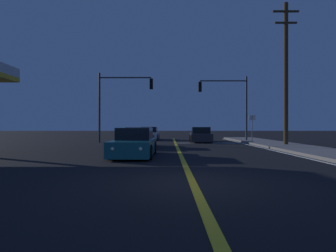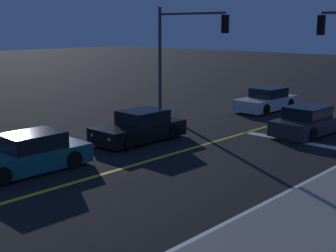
% 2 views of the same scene
% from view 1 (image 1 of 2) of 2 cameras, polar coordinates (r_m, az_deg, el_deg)
% --- Properties ---
extents(ground_plane, '(160.00, 160.00, 0.00)m').
position_cam_1_polar(ground_plane, '(7.35, 5.18, -11.15)').
color(ground_plane, black).
extents(sidewalk_right, '(3.20, 32.69, 0.15)m').
position_cam_1_polar(sidewalk_right, '(18.17, 26.38, -4.26)').
color(sidewalk_right, gray).
rests_on(sidewalk_right, ground).
extents(lane_line_center, '(0.20, 30.88, 0.01)m').
position_cam_1_polar(lane_line_center, '(16.34, 2.45, -4.98)').
color(lane_line_center, gold).
rests_on(lane_line_center, ground).
extents(lane_line_edge_right, '(0.16, 30.88, 0.01)m').
position_cam_1_polar(lane_line_edge_right, '(17.44, 20.90, -4.67)').
color(lane_line_edge_right, white).
rests_on(lane_line_edge_right, ground).
extents(stop_bar, '(5.76, 0.50, 0.01)m').
position_cam_1_polar(stop_bar, '(24.15, 8.61, -3.38)').
color(stop_bar, white).
rests_on(stop_bar, ground).
extents(car_following_oncoming_charcoal, '(2.05, 4.42, 1.34)m').
position_cam_1_polar(car_following_oncoming_charcoal, '(25.77, 6.76, -1.89)').
color(car_following_oncoming_charcoal, '#2D2D33').
rests_on(car_following_oncoming_charcoal, ground).
extents(car_distant_tail_teal, '(1.97, 4.46, 1.34)m').
position_cam_1_polar(car_distant_tail_teal, '(13.63, -6.44, -3.54)').
color(car_distant_tail_teal, '#195960').
rests_on(car_distant_tail_teal, ground).
extents(car_far_approaching_white, '(2.00, 4.44, 1.34)m').
position_cam_1_polar(car_far_approaching_white, '(29.93, -3.44, -1.63)').
color(car_far_approaching_white, silver).
rests_on(car_far_approaching_white, ground).
extents(car_lead_oncoming_black, '(2.00, 4.35, 1.34)m').
position_cam_1_polar(car_lead_oncoming_black, '(19.40, -5.56, -2.50)').
color(car_lead_oncoming_black, black).
rests_on(car_lead_oncoming_black, ground).
extents(traffic_signal_near_right, '(4.47, 0.28, 5.96)m').
position_cam_1_polar(traffic_signal_near_right, '(26.87, 12.34, 5.50)').
color(traffic_signal_near_right, '#38383D').
rests_on(traffic_signal_near_right, ground).
extents(traffic_signal_far_left, '(4.72, 0.28, 6.02)m').
position_cam_1_polar(traffic_signal_far_left, '(25.26, -9.50, 5.98)').
color(traffic_signal_far_left, '#38383D').
rests_on(traffic_signal_far_left, ground).
extents(utility_pole_right, '(1.84, 0.31, 10.08)m').
position_cam_1_polar(utility_pole_right, '(22.04, 22.69, 9.95)').
color(utility_pole_right, '#42301E').
rests_on(utility_pole_right, ground).
extents(street_sign_corner, '(0.56, 0.06, 2.35)m').
position_cam_1_polar(street_sign_corner, '(24.34, 16.68, 0.37)').
color(street_sign_corner, slate).
rests_on(street_sign_corner, ground).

